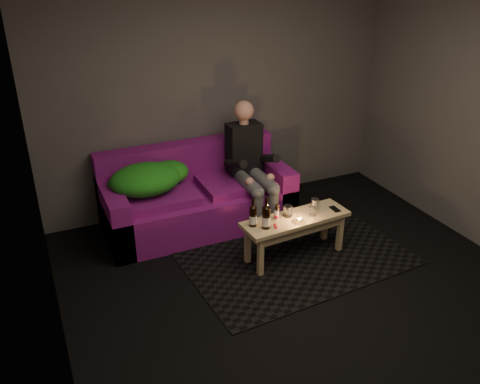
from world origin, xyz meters
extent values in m
plane|color=black|center=(0.00, 0.00, 0.00)|extent=(4.50, 4.50, 0.00)
plane|color=#524F51|center=(0.00, 2.25, 1.30)|extent=(4.00, 0.00, 4.00)
plane|color=#524F51|center=(-2.00, 0.00, 1.30)|extent=(0.00, 4.50, 4.50)
cube|color=black|center=(0.19, 0.87, 0.00)|extent=(2.22, 1.69, 0.01)
cube|color=#750F6A|center=(-0.45, 1.77, 0.21)|extent=(1.96, 0.88, 0.41)
cube|color=#750F6A|center=(-0.45, 2.10, 0.63)|extent=(1.96, 0.22, 0.43)
cube|color=#750F6A|center=(-1.33, 1.77, 0.30)|extent=(0.20, 0.88, 0.61)
cube|color=#750F6A|center=(0.43, 1.77, 0.30)|extent=(0.20, 0.88, 0.61)
cube|color=#750F6A|center=(-0.86, 1.72, 0.45)|extent=(0.73, 0.59, 0.10)
cube|color=#750F6A|center=(-0.04, 1.72, 0.45)|extent=(0.73, 0.59, 0.10)
ellipsoid|color=#17801C|center=(-0.99, 1.77, 0.65)|extent=(0.70, 0.55, 0.29)
ellipsoid|color=#17801C|center=(-0.72, 1.91, 0.62)|extent=(0.43, 0.35, 0.23)
ellipsoid|color=#17801C|center=(-1.21, 1.89, 0.58)|extent=(0.31, 0.25, 0.16)
cube|color=black|center=(0.11, 1.82, 0.79)|extent=(0.35, 0.22, 0.54)
sphere|color=#DC968A|center=(0.11, 1.82, 1.20)|extent=(0.21, 0.21, 0.21)
cylinder|color=#4B4C55|center=(0.02, 1.52, 0.52)|extent=(0.14, 0.49, 0.14)
cylinder|color=#4B4C55|center=(0.19, 1.52, 0.52)|extent=(0.14, 0.49, 0.14)
cylinder|color=#4B4C55|center=(0.02, 1.28, 0.25)|extent=(0.11, 0.11, 0.50)
cylinder|color=#4B4C55|center=(0.19, 1.28, 0.25)|extent=(0.11, 0.11, 0.50)
cube|color=black|center=(0.02, 1.22, 0.03)|extent=(0.09, 0.22, 0.06)
cube|color=black|center=(0.19, 1.22, 0.03)|extent=(0.09, 0.22, 0.06)
cube|color=tan|center=(0.19, 0.82, 0.41)|extent=(1.08, 0.41, 0.04)
cube|color=tan|center=(0.19, 0.82, 0.35)|extent=(0.94, 0.33, 0.10)
cube|color=tan|center=(-0.25, 0.66, 0.20)|extent=(0.05, 0.05, 0.39)
cube|color=tan|center=(-0.27, 0.90, 0.20)|extent=(0.05, 0.05, 0.39)
cube|color=tan|center=(0.65, 0.73, 0.20)|extent=(0.05, 0.05, 0.39)
cube|color=tan|center=(0.63, 0.97, 0.20)|extent=(0.05, 0.05, 0.39)
cylinder|color=black|center=(-0.25, 0.84, 0.53)|extent=(0.07, 0.07, 0.19)
cylinder|color=white|center=(-0.25, 0.84, 0.50)|extent=(0.07, 0.07, 0.08)
cone|color=black|center=(-0.25, 0.84, 0.64)|extent=(0.07, 0.07, 0.03)
cylinder|color=black|center=(-0.25, 0.84, 0.67)|extent=(0.03, 0.03, 0.09)
cylinder|color=black|center=(-0.16, 0.75, 0.54)|extent=(0.07, 0.07, 0.21)
cylinder|color=white|center=(-0.16, 0.75, 0.51)|extent=(0.08, 0.08, 0.09)
cone|color=black|center=(-0.16, 0.75, 0.66)|extent=(0.07, 0.07, 0.03)
cylinder|color=black|center=(-0.16, 0.75, 0.69)|extent=(0.03, 0.03, 0.10)
cylinder|color=silver|center=(0.00, 0.85, 0.48)|extent=(0.05, 0.05, 0.09)
cylinder|color=black|center=(0.01, 0.87, 0.49)|extent=(0.05, 0.05, 0.12)
cylinder|color=white|center=(0.13, 0.87, 0.49)|extent=(0.10, 0.10, 0.11)
cylinder|color=white|center=(0.17, 0.72, 0.45)|extent=(0.06, 0.06, 0.04)
sphere|color=orange|center=(0.17, 0.72, 0.47)|extent=(0.02, 0.02, 0.02)
cylinder|color=white|center=(0.34, 0.79, 0.47)|extent=(0.07, 0.07, 0.08)
cylinder|color=#ABAEB2|center=(0.44, 0.89, 0.48)|extent=(0.08, 0.08, 0.10)
cube|color=black|center=(0.61, 0.80, 0.44)|extent=(0.07, 0.13, 0.01)
cube|color=red|center=(-0.07, 0.74, 0.44)|extent=(0.04, 0.08, 0.01)
camera|label=1|loc=(-2.01, -2.79, 2.74)|focal=38.00mm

